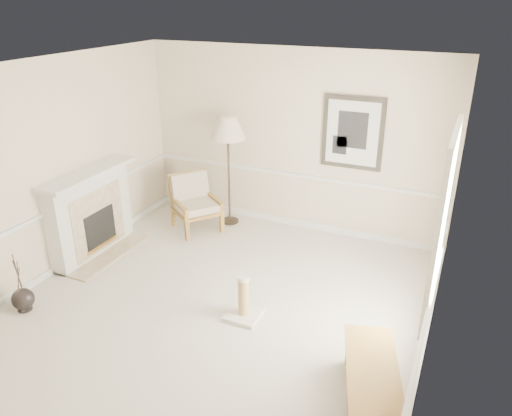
{
  "coord_description": "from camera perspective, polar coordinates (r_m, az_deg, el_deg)",
  "views": [
    {
      "loc": [
        2.6,
        -4.5,
        3.66
      ],
      "look_at": [
        0.27,
        0.7,
        1.16
      ],
      "focal_mm": 35.0,
      "sensor_mm": 36.0,
      "label": 1
    }
  ],
  "objects": [
    {
      "name": "bench",
      "position": [
        4.93,
        13.17,
        -19.99
      ],
      "size": [
        0.91,
        1.68,
        0.46
      ],
      "rotation": [
        0.0,
        0.0,
        0.28
      ],
      "color": "olive",
      "rests_on": "ground"
    },
    {
      "name": "floor_vase",
      "position": [
        6.89,
        -25.07,
        -9.47
      ],
      "size": [
        0.28,
        0.28,
        0.8
      ],
      "rotation": [
        0.0,
        0.0,
        0.01
      ],
      "color": "black",
      "rests_on": "ground"
    },
    {
      "name": "armchair",
      "position": [
        8.26,
        -7.09,
        0.95
      ],
      "size": [
        1.0,
        0.99,
        0.91
      ],
      "rotation": [
        0.0,
        0.0,
        0.93
      ],
      "color": "olive",
      "rests_on": "ground"
    },
    {
      "name": "fireplace",
      "position": [
        7.71,
        -18.34,
        -0.63
      ],
      "size": [
        0.64,
        1.64,
        1.31
      ],
      "color": "white",
      "rests_on": "ground"
    },
    {
      "name": "room",
      "position": [
        5.49,
        -3.94,
        4.57
      ],
      "size": [
        5.04,
        5.54,
        2.92
      ],
      "color": "beige",
      "rests_on": "ground"
    },
    {
      "name": "ground",
      "position": [
        6.35,
        -4.92,
        -11.59
      ],
      "size": [
        5.5,
        5.5,
        0.0
      ],
      "primitive_type": "plane",
      "color": "silver",
      "rests_on": "ground"
    },
    {
      "name": "scratching_post",
      "position": [
        6.13,
        -1.45,
        -10.96
      ],
      "size": [
        0.4,
        0.4,
        0.57
      ],
      "rotation": [
        0.0,
        0.0,
        -0.0
      ],
      "color": "silver",
      "rests_on": "ground"
    },
    {
      "name": "floor_lamp",
      "position": [
        8.04,
        -3.24,
        8.82
      ],
      "size": [
        0.68,
        0.68,
        1.84
      ],
      "rotation": [
        0.0,
        0.0,
        -0.19
      ],
      "color": "black",
      "rests_on": "ground"
    }
  ]
}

